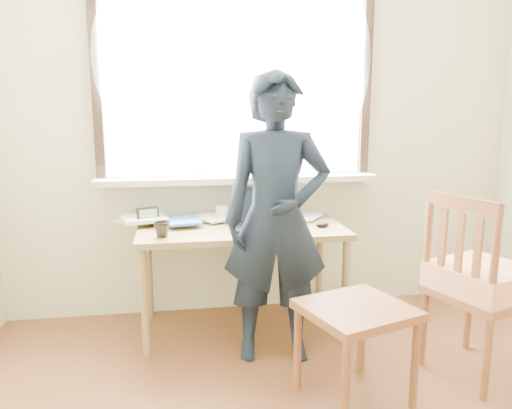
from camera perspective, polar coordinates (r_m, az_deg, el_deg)
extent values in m
cube|color=beige|center=(3.39, 1.14, 9.42)|extent=(3.50, 0.02, 2.60)
cube|color=white|center=(3.35, -2.26, 14.52)|extent=(1.70, 0.01, 1.30)
cube|color=black|center=(3.36, -2.14, 2.90)|extent=(1.82, 0.06, 0.06)
cube|color=black|center=(3.34, -17.85, 14.03)|extent=(0.06, 0.06, 1.30)
cube|color=black|center=(3.56, 12.43, 14.08)|extent=(0.06, 0.06, 1.30)
cube|color=beige|center=(3.29, -1.99, 2.90)|extent=(1.85, 0.20, 0.04)
cube|color=white|center=(3.28, -2.11, 16.34)|extent=(1.95, 0.02, 1.65)
cube|color=olive|center=(3.08, -1.67, -2.84)|extent=(1.26, 0.63, 0.04)
cylinder|color=olive|center=(2.91, -12.61, -10.97)|extent=(0.05, 0.05, 0.64)
cylinder|color=olive|center=(3.41, -12.13, -7.60)|extent=(0.05, 0.05, 0.64)
cylinder|color=olive|center=(3.06, 10.14, -9.71)|extent=(0.05, 0.05, 0.64)
cylinder|color=olive|center=(3.55, 7.23, -6.71)|extent=(0.05, 0.05, 0.64)
cube|color=black|center=(3.01, 0.72, -2.62)|extent=(0.37, 0.28, 0.02)
cube|color=black|center=(3.11, 0.57, -0.08)|extent=(0.35, 0.11, 0.23)
cube|color=black|center=(3.11, 0.57, -0.08)|extent=(0.31, 0.09, 0.19)
cube|color=black|center=(3.00, 0.73, -2.61)|extent=(0.32, 0.17, 0.00)
imported|color=white|center=(3.27, -3.61, -0.85)|extent=(0.17, 0.17, 0.10)
imported|color=black|center=(2.87, -10.71, -2.82)|extent=(0.11, 0.11, 0.09)
ellipsoid|color=black|center=(3.08, 7.59, -2.30)|extent=(0.08, 0.06, 0.03)
cube|color=white|center=(3.32, -8.50, -1.46)|extent=(0.26, 0.30, 0.02)
cube|color=white|center=(3.32, -12.64, -1.57)|extent=(0.31, 0.34, 0.02)
cube|color=#B53221|center=(3.32, -13.12, -1.56)|extent=(0.30, 0.32, 0.01)
cube|color=teal|center=(3.33, -7.77, -1.24)|extent=(0.19, 0.25, 0.01)
cube|color=#B53221|center=(3.27, -9.73, -1.38)|extent=(0.34, 0.33, 0.02)
cube|color=white|center=(3.17, -5.60, -1.63)|extent=(0.29, 0.32, 0.02)
cube|color=white|center=(3.14, -9.85, -1.85)|extent=(0.19, 0.24, 0.01)
cube|color=white|center=(3.27, -7.62, -1.21)|extent=(0.33, 0.33, 0.01)
imported|color=white|center=(3.26, -9.32, -1.67)|extent=(0.18, 0.24, 0.02)
imported|color=white|center=(3.35, 4.22, -1.27)|extent=(0.29, 0.31, 0.02)
cube|color=black|center=(3.14, -12.23, -1.46)|extent=(0.14, 0.06, 0.11)
cube|color=#537A36|center=(3.14, -12.23, -1.46)|extent=(0.10, 0.04, 0.08)
cube|color=brown|center=(2.45, 11.40, -11.74)|extent=(0.58, 0.57, 0.04)
cylinder|color=brown|center=(2.31, 10.21, -19.83)|extent=(0.04, 0.04, 0.44)
cylinder|color=brown|center=(2.58, 4.77, -16.17)|extent=(0.04, 0.04, 0.44)
cylinder|color=brown|center=(2.55, 17.71, -17.04)|extent=(0.04, 0.04, 0.44)
cylinder|color=brown|center=(2.80, 11.97, -14.12)|extent=(0.04, 0.04, 0.44)
cube|color=brown|center=(2.89, 24.27, -9.29)|extent=(0.56, 0.57, 0.04)
cylinder|color=brown|center=(2.73, 24.87, -15.77)|extent=(0.04, 0.04, 0.42)
cylinder|color=brown|center=(3.22, 23.11, -11.53)|extent=(0.04, 0.04, 0.42)
cylinder|color=brown|center=(2.95, 18.59, -13.29)|extent=(0.04, 0.04, 0.42)
cylinder|color=brown|center=(2.55, 25.66, -5.52)|extent=(0.04, 0.04, 0.51)
cylinder|color=brown|center=(2.78, 19.08, -3.72)|extent=(0.04, 0.04, 0.51)
cube|color=brown|center=(2.61, 22.59, 0.20)|extent=(0.17, 0.40, 0.06)
cube|color=brown|center=(2.60, 23.94, -5.72)|extent=(0.03, 0.04, 0.41)
cube|color=brown|center=(2.66, 22.18, -5.23)|extent=(0.03, 0.04, 0.41)
cube|color=brown|center=(2.73, 20.49, -4.75)|extent=(0.03, 0.04, 0.41)
cube|color=red|center=(2.86, 24.41, -7.64)|extent=(0.55, 0.55, 0.13)
imported|color=black|center=(2.73, 2.35, -1.67)|extent=(0.62, 0.45, 1.59)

